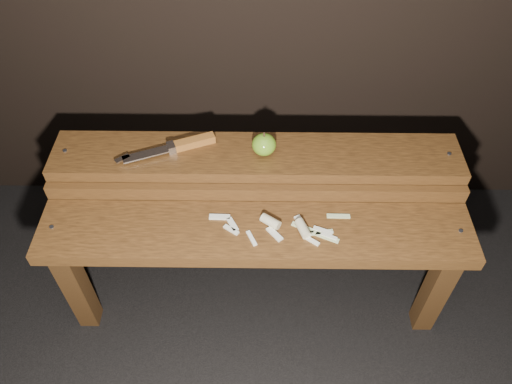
{
  "coord_description": "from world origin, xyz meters",
  "views": [
    {
      "loc": [
        0.01,
        -0.89,
        1.5
      ],
      "look_at": [
        0.0,
        0.06,
        0.45
      ],
      "focal_mm": 35.0,
      "sensor_mm": 36.0,
      "label": 1
    }
  ],
  "objects_px": {
    "bench_front_tier": "(255,247)",
    "knife": "(182,145)",
    "apple": "(264,144)",
    "bench_rear_tier": "(256,174)"
  },
  "relations": [
    {
      "from": "apple",
      "to": "knife",
      "type": "distance_m",
      "value": 0.24
    },
    {
      "from": "apple",
      "to": "knife",
      "type": "relative_size",
      "value": 0.27
    },
    {
      "from": "bench_rear_tier",
      "to": "apple",
      "type": "bearing_deg",
      "value": 11.3
    },
    {
      "from": "bench_rear_tier",
      "to": "knife",
      "type": "distance_m",
      "value": 0.24
    },
    {
      "from": "bench_front_tier",
      "to": "apple",
      "type": "relative_size",
      "value": 15.92
    },
    {
      "from": "bench_rear_tier",
      "to": "apple",
      "type": "height_order",
      "value": "apple"
    },
    {
      "from": "bench_rear_tier",
      "to": "knife",
      "type": "height_order",
      "value": "knife"
    },
    {
      "from": "bench_front_tier",
      "to": "knife",
      "type": "xyz_separation_m",
      "value": [
        -0.22,
        0.25,
        0.16
      ]
    },
    {
      "from": "knife",
      "to": "bench_front_tier",
      "type": "bearing_deg",
      "value": -48.73
    },
    {
      "from": "bench_rear_tier",
      "to": "knife",
      "type": "bearing_deg",
      "value": 174.56
    }
  ]
}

